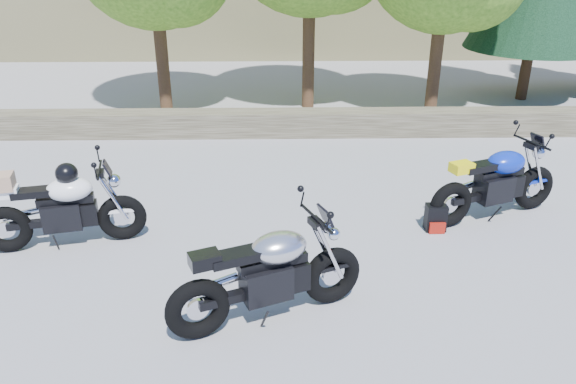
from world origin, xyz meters
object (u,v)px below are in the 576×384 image
object	(u,v)px
silver_bike	(269,275)
backpack	(436,218)
white_bike	(62,207)
blue_bike	(496,183)

from	to	relation	value
silver_bike	backpack	size ratio (longest dim) A/B	5.51
white_bike	blue_bike	distance (m)	5.92
silver_bike	white_bike	size ratio (longest dim) A/B	1.01
white_bike	backpack	size ratio (longest dim) A/B	5.43
silver_bike	backpack	xyz separation A→B (m)	(2.27, 1.93, -0.35)
backpack	white_bike	bearing A→B (deg)	-177.29
blue_bike	backpack	distance (m)	1.07
silver_bike	white_bike	distance (m)	3.13
white_bike	backpack	distance (m)	4.98
white_bike	silver_bike	bearing A→B (deg)	-43.56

